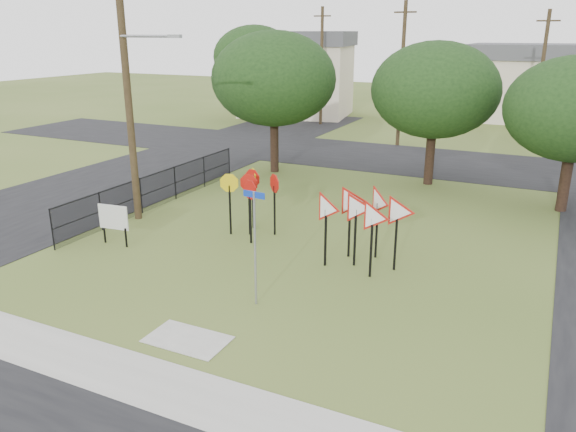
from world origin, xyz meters
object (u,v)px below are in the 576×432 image
Objects in this scene: street_name_sign at (255,242)px; info_board at (113,219)px; yield_sign_cluster at (363,211)px; stop_sign_cluster at (252,188)px.

street_name_sign reaches higher than info_board.
street_name_sign is 1.02× the size of yield_sign_cluster.
stop_sign_cluster is 1.59× the size of info_board.
stop_sign_cluster is at bearing 120.24° from street_name_sign.
yield_sign_cluster is 8.66m from info_board.
yield_sign_cluster is (1.73, 3.85, -0.01)m from street_name_sign.
info_board is at bearing -140.24° from stop_sign_cluster.
stop_sign_cluster is (-2.88, 4.95, -0.10)m from street_name_sign.
yield_sign_cluster is at bearing 65.88° from street_name_sign.
info_board is (-6.65, 1.82, -0.86)m from street_name_sign.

